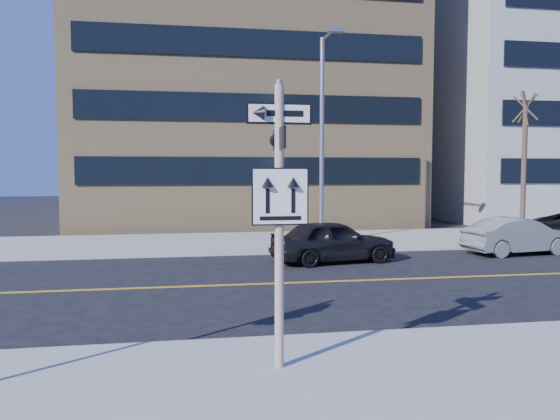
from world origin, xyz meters
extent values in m
plane|color=black|center=(0.00, 0.00, 0.00)|extent=(120.00, 120.00, 0.00)
cylinder|color=white|center=(0.00, -2.50, 2.15)|extent=(0.13, 0.13, 4.00)
cylinder|color=gray|center=(0.00, -2.50, 4.18)|extent=(0.10, 0.10, 0.06)
cube|color=black|center=(0.00, -2.50, 3.75)|extent=(0.92, 0.03, 0.30)
cube|color=black|center=(0.00, -2.50, 3.40)|extent=(0.03, 0.92, 0.30)
cube|color=white|center=(0.00, -2.58, 2.60)|extent=(0.80, 0.03, 0.80)
imported|color=black|center=(3.41, 7.06, 0.69)|extent=(2.28, 4.29, 1.39)
imported|color=gray|center=(10.39, 7.60, 0.66)|extent=(1.86, 4.12, 1.31)
cylinder|color=gray|center=(4.00, 11.00, 4.15)|extent=(0.18, 0.18, 8.00)
cylinder|color=gray|center=(4.00, 10.00, 8.05)|extent=(0.10, 2.20, 0.10)
cube|color=gray|center=(4.00, 9.00, 7.95)|extent=(0.55, 0.30, 0.16)
cylinder|color=#3C3023|center=(13.00, 11.30, 3.05)|extent=(0.22, 0.22, 5.80)
cube|color=tan|center=(2.00, 25.00, 9.00)|extent=(18.00, 18.00, 18.00)
cube|color=#9A9D9F|center=(24.00, 24.00, 7.50)|extent=(20.00, 16.00, 15.00)
camera|label=1|loc=(-1.28, -10.03, 2.94)|focal=35.00mm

